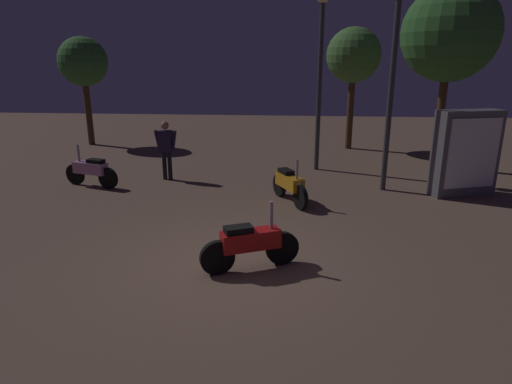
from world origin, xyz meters
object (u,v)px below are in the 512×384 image
at_px(person_rider_beside, 166,145).
at_px(streetlamp_far, 320,60).
at_px(kiosk_billboard, 466,153).
at_px(motorcycle_orange_parked_right, 289,184).
at_px(motorcycle_red_foreground, 250,244).
at_px(streetlamp_near, 393,64).
at_px(motorcycle_pink_parked_left, 91,171).

height_order(person_rider_beside, streetlamp_far, streetlamp_far).
bearing_deg(kiosk_billboard, motorcycle_orange_parked_right, -4.34).
height_order(motorcycle_red_foreground, motorcycle_orange_parked_right, same).
bearing_deg(motorcycle_orange_parked_right, motorcycle_red_foreground, -36.72).
bearing_deg(streetlamp_near, person_rider_beside, 175.08).
relative_size(streetlamp_far, kiosk_billboard, 2.43).
bearing_deg(kiosk_billboard, motorcycle_red_foreground, 25.57).
xyz_separation_m(streetlamp_near, kiosk_billboard, (1.86, -0.27, -2.08)).
bearing_deg(streetlamp_near, kiosk_billboard, -8.38).
relative_size(streetlamp_near, kiosk_billboard, 2.35).
distance_m(motorcycle_pink_parked_left, motorcycle_orange_parked_right, 5.33).
bearing_deg(motorcycle_red_foreground, motorcycle_pink_parked_left, 112.40).
bearing_deg(motorcycle_orange_parked_right, kiosk_billboard, 75.65).
relative_size(motorcycle_red_foreground, kiosk_billboard, 0.74).
bearing_deg(streetlamp_far, person_rider_beside, -159.58).
relative_size(person_rider_beside, streetlamp_far, 0.32).
height_order(motorcycle_orange_parked_right, kiosk_billboard, kiosk_billboard).
bearing_deg(motorcycle_orange_parked_right, streetlamp_far, 139.41).
relative_size(motorcycle_pink_parked_left, kiosk_billboard, 0.77).
bearing_deg(kiosk_billboard, streetlamp_near, -25.82).
xyz_separation_m(motorcycle_pink_parked_left, streetlamp_near, (7.66, 0.37, 2.70)).
bearing_deg(motorcycle_red_foreground, person_rider_beside, 94.22).
relative_size(motorcycle_red_foreground, motorcycle_pink_parked_left, 0.96).
xyz_separation_m(motorcycle_pink_parked_left, streetlamp_far, (6.03, 2.45, 2.79)).
xyz_separation_m(motorcycle_red_foreground, streetlamp_near, (2.99, 4.80, 2.70)).
bearing_deg(motorcycle_orange_parked_right, person_rider_beside, -144.70).
height_order(person_rider_beside, streetlamp_near, streetlamp_near).
relative_size(motorcycle_red_foreground, motorcycle_orange_parked_right, 1.02).
bearing_deg(motorcycle_pink_parked_left, motorcycle_orange_parked_right, -172.52).
height_order(motorcycle_pink_parked_left, streetlamp_near, streetlamp_near).
xyz_separation_m(motorcycle_red_foreground, person_rider_beside, (-2.87, 5.30, 0.54)).
xyz_separation_m(streetlamp_near, streetlamp_far, (-1.63, 2.08, 0.09)).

